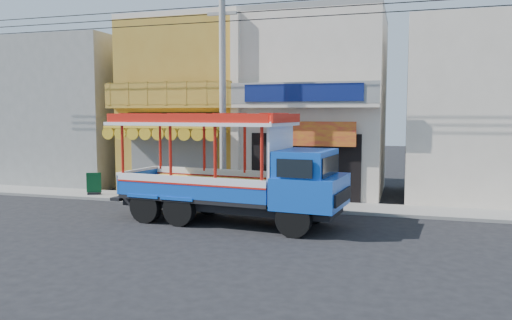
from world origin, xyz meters
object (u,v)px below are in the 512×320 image
(songthaew_truck, at_px, (244,171))
(potted_plant_b, at_px, (320,193))
(utility_pole, at_px, (226,80))
(green_sign, at_px, (94,185))
(potted_plant_a, at_px, (278,187))

(songthaew_truck, bearing_deg, potted_plant_b, 62.97)
(potted_plant_b, bearing_deg, songthaew_truck, 111.42)
(utility_pole, bearing_deg, green_sign, 176.32)
(utility_pole, relative_size, potted_plant_a, 25.03)
(utility_pole, height_order, songthaew_truck, utility_pole)
(songthaew_truck, relative_size, potted_plant_b, 8.91)
(utility_pole, xyz_separation_m, potted_plant_a, (1.80, 1.35, -4.35))
(utility_pole, height_order, potted_plant_a, utility_pole)
(songthaew_truck, distance_m, potted_plant_b, 4.49)
(utility_pole, height_order, potted_plant_b, utility_pole)
(utility_pole, bearing_deg, potted_plant_b, 14.11)
(utility_pole, distance_m, songthaew_truck, 4.68)
(utility_pole, xyz_separation_m, songthaew_truck, (1.67, -2.93, -3.24))
(potted_plant_a, bearing_deg, songthaew_truck, -139.23)
(green_sign, bearing_deg, songthaew_truck, -22.39)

